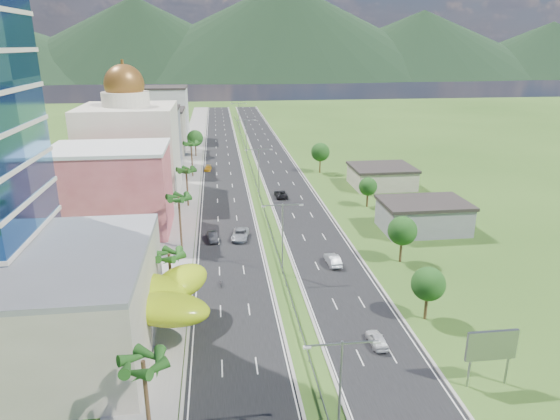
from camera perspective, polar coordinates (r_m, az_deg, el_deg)
name	(u,v)px	position (r m, az deg, el deg)	size (l,w,h in m)	color
ground	(292,307)	(66.37, 1.42, -11.00)	(500.00, 500.00, 0.00)	#2D5119
road_left	(223,159)	(150.70, -6.58, 5.81)	(11.00, 260.00, 0.04)	black
road_right	(272,158)	(151.58, -0.87, 6.00)	(11.00, 260.00, 0.04)	black
sidewalk_left	(190,160)	(150.90, -10.20, 5.67)	(7.00, 260.00, 0.12)	gray
median_guardrail	(252,171)	(133.32, -3.22, 4.51)	(0.10, 216.06, 0.76)	gray
streetlight_median_a	(340,388)	(42.18, 6.89, -19.52)	(6.04, 0.25, 11.00)	gray
streetlight_median_b	(282,231)	(72.48, 0.28, -2.47)	(6.04, 0.25, 11.00)	gray
streetlight_median_c	(259,167)	(110.56, -2.44, 4.88)	(6.04, 0.25, 11.00)	gray
streetlight_median_d	(246,133)	(154.57, -3.89, 8.75)	(6.04, 0.25, 11.00)	gray
streetlight_median_e	(239,114)	(199.02, -4.71, 10.89)	(6.04, 0.25, 11.00)	gray
mall_podium	(9,308)	(62.31, -28.58, -9.79)	(30.00, 24.00, 11.00)	#A39C86
lime_canopy	(126,297)	(60.89, -17.16, -9.43)	(18.00, 15.00, 7.40)	#A0BD12
pink_shophouse	(112,191)	(94.55, -18.64, 2.04)	(20.00, 15.00, 15.00)	#C04F53
domed_building	(130,146)	(115.71, -16.75, 7.06)	(20.00, 20.00, 28.70)	beige
midrise_grey	(150,140)	(140.49, -14.67, 7.74)	(16.00, 15.00, 16.00)	gray
midrise_beige	(159,132)	(162.27, -13.72, 8.64)	(16.00, 15.00, 13.00)	#A39C86
midrise_white	(165,114)	(184.54, -13.04, 10.60)	(16.00, 15.00, 18.00)	silver
billboard	(492,347)	(54.72, 23.02, -14.21)	(5.20, 0.35, 6.20)	gray
shed_near	(423,217)	(94.93, 16.05, -0.81)	(15.00, 10.00, 5.00)	gray
shed_far	(382,177)	(122.51, 11.53, 3.67)	(14.00, 12.00, 4.40)	#A39C86
palm_tree_a	(143,366)	(43.37, -15.35, -16.83)	(3.60, 3.60, 9.10)	#47301C
palm_tree_b	(169,257)	(64.74, -12.56, -5.28)	(3.60, 3.60, 8.10)	#47301C
palm_tree_c	(179,200)	(82.98, -11.50, 1.16)	(3.60, 3.60, 9.60)	#47301C
palm_tree_d	(186,172)	(105.36, -10.66, 4.34)	(3.60, 3.60, 8.60)	#47301C
palm_tree_e	(191,145)	(129.60, -10.12, 7.33)	(3.60, 3.60, 9.40)	#47301C
leafy_tree_lfar	(195,138)	(154.65, -9.68, 8.09)	(4.90, 4.90, 8.05)	#47301C
leafy_tree_ra	(428,284)	(64.11, 16.58, -8.12)	(4.20, 4.20, 6.90)	#47301C
leafy_tree_rb	(402,231)	(79.42, 13.81, -2.33)	(4.55, 4.55, 7.47)	#47301C
leafy_tree_rc	(368,187)	(105.76, 10.03, 2.65)	(3.85, 3.85, 6.33)	#47301C
leafy_tree_rd	(320,152)	(132.72, 4.63, 6.61)	(4.90, 4.90, 8.05)	#47301C
mountain_ridge	(284,79)	(512.83, 0.51, 14.77)	(860.00, 140.00, 90.00)	black
car_dark_left	(213,237)	(87.58, -7.71, -3.05)	(1.58, 4.52, 1.49)	black
car_silver_mid_left	(240,234)	(87.99, -4.58, -2.79)	(2.70, 5.87, 1.63)	#9FA2A6
car_yellow_far_left	(208,168)	(137.02, -8.24, 4.74)	(1.70, 4.19, 1.22)	gold
car_white_near_right	(377,339)	(59.55, 11.02, -14.29)	(1.66, 4.13, 1.41)	silver
car_silver_right	(333,260)	(78.15, 6.06, -5.66)	(1.70, 4.88, 1.61)	#B0B3B8
car_dark_far_right	(281,194)	(111.59, 0.10, 1.85)	(2.48, 5.37, 1.49)	black
motorcycle	(221,282)	(71.70, -6.75, -8.20)	(0.55, 1.82, 1.16)	black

